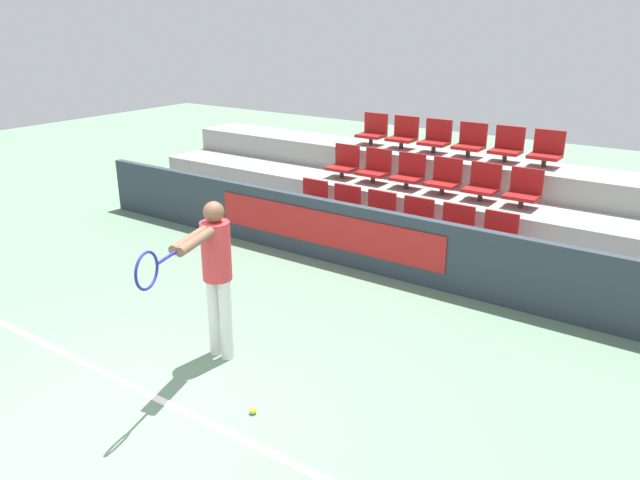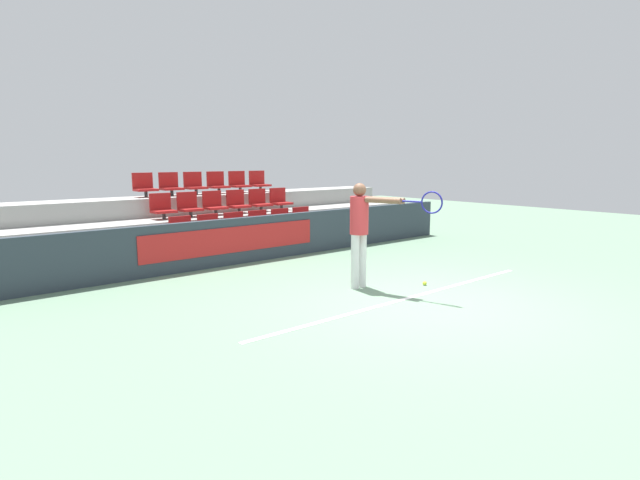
# 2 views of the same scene
# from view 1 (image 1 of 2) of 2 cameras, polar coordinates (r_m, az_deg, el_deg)

# --- Properties ---
(ground_plane) EXTENTS (30.00, 30.00, 0.00)m
(ground_plane) POSITION_cam_1_polar(r_m,az_deg,el_deg) (5.84, -16.67, -15.54)
(ground_plane) COLOR slate
(court_baseline) EXTENTS (5.70, 0.08, 0.01)m
(court_baseline) POSITION_cam_1_polar(r_m,az_deg,el_deg) (6.01, -14.11, -14.13)
(court_baseline) COLOR white
(court_baseline) RESTS_ON ground
(barrier_wall) EXTENTS (10.48, 0.14, 0.90)m
(barrier_wall) POSITION_cam_1_polar(r_m,az_deg,el_deg) (8.42, 4.74, -0.03)
(barrier_wall) COLOR #2D3842
(barrier_wall) RESTS_ON ground
(bleacher_tier_front) EXTENTS (10.08, 0.91, 0.40)m
(bleacher_tier_front) POSITION_cam_1_polar(r_m,az_deg,el_deg) (8.94, 6.55, -0.60)
(bleacher_tier_front) COLOR #9E9E99
(bleacher_tier_front) RESTS_ON ground
(bleacher_tier_middle) EXTENTS (10.08, 0.91, 0.80)m
(bleacher_tier_middle) POSITION_cam_1_polar(r_m,az_deg,el_deg) (9.65, 9.20, 2.07)
(bleacher_tier_middle) COLOR #9E9E99
(bleacher_tier_middle) RESTS_ON ground
(bleacher_tier_back) EXTENTS (10.08, 0.91, 1.20)m
(bleacher_tier_back) POSITION_cam_1_polar(r_m,az_deg,el_deg) (10.40, 11.48, 4.36)
(bleacher_tier_back) COLOR #9E9E99
(bleacher_tier_back) RESTS_ON ground
(stadium_chair_0) EXTENTS (0.45, 0.37, 0.53)m
(stadium_chair_0) POSITION_cam_1_polar(r_m,az_deg,el_deg) (9.64, -0.76, 3.75)
(stadium_chair_0) COLOR #333333
(stadium_chair_0) RESTS_ON bleacher_tier_front
(stadium_chair_1) EXTENTS (0.45, 0.37, 0.53)m
(stadium_chair_1) POSITION_cam_1_polar(r_m,az_deg,el_deg) (9.32, 2.20, 3.18)
(stadium_chair_1) COLOR #333333
(stadium_chair_1) RESTS_ON bleacher_tier_front
(stadium_chair_2) EXTENTS (0.45, 0.37, 0.53)m
(stadium_chair_2) POSITION_cam_1_polar(r_m,az_deg,el_deg) (9.03, 5.35, 2.56)
(stadium_chair_2) COLOR #333333
(stadium_chair_2) RESTS_ON bleacher_tier_front
(stadium_chair_3) EXTENTS (0.45, 0.37, 0.53)m
(stadium_chair_3) POSITION_cam_1_polar(r_m,az_deg,el_deg) (8.77, 8.70, 1.88)
(stadium_chair_3) COLOR #333333
(stadium_chair_3) RESTS_ON bleacher_tier_front
(stadium_chair_4) EXTENTS (0.45, 0.37, 0.53)m
(stadium_chair_4) POSITION_cam_1_polar(r_m,az_deg,el_deg) (8.55, 12.24, 1.17)
(stadium_chair_4) COLOR #333333
(stadium_chair_4) RESTS_ON bleacher_tier_front
(stadium_chair_5) EXTENTS (0.45, 0.37, 0.53)m
(stadium_chair_5) POSITION_cam_1_polar(r_m,az_deg,el_deg) (8.35, 15.95, 0.41)
(stadium_chair_5) COLOR #333333
(stadium_chair_5) RESTS_ON bleacher_tier_front
(stadium_chair_6) EXTENTS (0.45, 0.37, 0.53)m
(stadium_chair_6) POSITION_cam_1_polar(r_m,az_deg,el_deg) (10.28, 2.22, 7.05)
(stadium_chair_6) COLOR #333333
(stadium_chair_6) RESTS_ON bleacher_tier_middle
(stadium_chair_7) EXTENTS (0.45, 0.37, 0.53)m
(stadium_chair_7) POSITION_cam_1_polar(r_m,az_deg,el_deg) (9.98, 5.09, 6.60)
(stadium_chair_7) COLOR #333333
(stadium_chair_7) RESTS_ON bleacher_tier_middle
(stadium_chair_8) EXTENTS (0.45, 0.37, 0.53)m
(stadium_chair_8) POSITION_cam_1_polar(r_m,az_deg,el_deg) (9.71, 8.13, 6.10)
(stadium_chair_8) COLOR #333333
(stadium_chair_8) RESTS_ON bleacher_tier_middle
(stadium_chair_9) EXTENTS (0.45, 0.37, 0.53)m
(stadium_chair_9) POSITION_cam_1_polar(r_m,az_deg,el_deg) (9.47, 11.32, 5.57)
(stadium_chair_9) COLOR #333333
(stadium_chair_9) RESTS_ON bleacher_tier_middle
(stadium_chair_10) EXTENTS (0.45, 0.37, 0.53)m
(stadium_chair_10) POSITION_cam_1_polar(r_m,az_deg,el_deg) (9.26, 14.66, 4.98)
(stadium_chair_10) COLOR #333333
(stadium_chair_10) RESTS_ON bleacher_tier_middle
(stadium_chair_11) EXTENTS (0.45, 0.37, 0.53)m
(stadium_chair_11) POSITION_cam_1_polar(r_m,az_deg,el_deg) (9.08, 18.14, 4.35)
(stadium_chair_11) COLOR #333333
(stadium_chair_11) RESTS_ON bleacher_tier_middle
(stadium_chair_12) EXTENTS (0.45, 0.37, 0.53)m
(stadium_chair_12) POSITION_cam_1_polar(r_m,az_deg,el_deg) (10.96, 4.87, 9.93)
(stadium_chair_12) COLOR #333333
(stadium_chair_12) RESTS_ON bleacher_tier_back
(stadium_chair_13) EXTENTS (0.45, 0.37, 0.53)m
(stadium_chair_13) POSITION_cam_1_polar(r_m,az_deg,el_deg) (10.69, 7.65, 9.57)
(stadium_chair_13) COLOR #333333
(stadium_chair_13) RESTS_ON bleacher_tier_back
(stadium_chair_14) EXTENTS (0.45, 0.37, 0.53)m
(stadium_chair_14) POSITION_cam_1_polar(r_m,az_deg,el_deg) (10.43, 10.55, 9.16)
(stadium_chair_14) COLOR #333333
(stadium_chair_14) RESTS_ON bleacher_tier_back
(stadium_chair_15) EXTENTS (0.45, 0.37, 0.53)m
(stadium_chair_15) POSITION_cam_1_polar(r_m,az_deg,el_deg) (10.21, 13.59, 8.72)
(stadium_chair_15) COLOR #333333
(stadium_chair_15) RESTS_ON bleacher_tier_back
(stadium_chair_16) EXTENTS (0.45, 0.37, 0.53)m
(stadium_chair_16) POSITION_cam_1_polar(r_m,az_deg,el_deg) (10.02, 16.75, 8.23)
(stadium_chair_16) COLOR #333333
(stadium_chair_16) RESTS_ON bleacher_tier_back
(stadium_chair_17) EXTENTS (0.45, 0.37, 0.53)m
(stadium_chair_17) POSITION_cam_1_polar(r_m,az_deg,el_deg) (9.85, 20.01, 7.69)
(stadium_chair_17) COLOR #333333
(stadium_chair_17) RESTS_ON bleacher_tier_back
(tennis_player) EXTENTS (0.54, 1.42, 1.65)m
(tennis_player) POSITION_cam_1_polar(r_m,az_deg,el_deg) (6.12, -9.71, -2.50)
(tennis_player) COLOR silver
(tennis_player) RESTS_ON ground
(tennis_ball) EXTENTS (0.07, 0.07, 0.07)m
(tennis_ball) POSITION_cam_1_polar(r_m,az_deg,el_deg) (5.71, -6.14, -15.23)
(tennis_ball) COLOR #CCDB33
(tennis_ball) RESTS_ON ground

